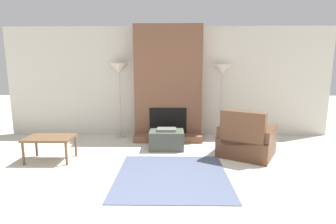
{
  "coord_description": "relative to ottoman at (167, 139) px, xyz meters",
  "views": [
    {
      "loc": [
        0.08,
        -3.05,
        1.69
      ],
      "look_at": [
        0.0,
        2.85,
        0.65
      ],
      "focal_mm": 28.0,
      "sensor_mm": 36.0,
      "label": 1
    }
  ],
  "objects": [
    {
      "name": "wall_back",
      "position": [
        0.02,
        1.15,
        1.1
      ],
      "size": [
        7.77,
        0.06,
        2.6
      ],
      "primitive_type": "cube",
      "color": "beige",
      "rests_on": "ground_plane"
    },
    {
      "name": "ground_plane",
      "position": [
        0.02,
        -2.14,
        -0.2
      ],
      "size": [
        24.0,
        24.0,
        0.0
      ],
      "primitive_type": "plane",
      "color": "beige"
    },
    {
      "name": "area_rug",
      "position": [
        0.11,
        -1.37,
        -0.19
      ],
      "size": [
        1.72,
        1.75,
        0.01
      ],
      "primitive_type": "cube",
      "color": "#4C5670",
      "rests_on": "ground_plane"
    },
    {
      "name": "floor_lamp_right",
      "position": [
        1.26,
        0.89,
        1.33
      ],
      "size": [
        0.42,
        0.42,
        1.72
      ],
      "color": "#ADADB2",
      "rests_on": "ground_plane"
    },
    {
      "name": "ottoman",
      "position": [
        0.0,
        0.0,
        0.0
      ],
      "size": [
        0.7,
        0.48,
        0.43
      ],
      "color": "#474C42",
      "rests_on": "ground_plane"
    },
    {
      "name": "fireplace",
      "position": [
        0.02,
        0.9,
        1.04
      ],
      "size": [
        1.54,
        0.75,
        2.6
      ],
      "color": "brown",
      "rests_on": "ground_plane"
    },
    {
      "name": "side_table",
      "position": [
        -2.08,
        -0.71,
        0.19
      ],
      "size": [
        0.83,
        0.52,
        0.44
      ],
      "color": "brown",
      "rests_on": "ground_plane"
    },
    {
      "name": "armchair",
      "position": [
        1.5,
        -0.43,
        0.07
      ],
      "size": [
        1.25,
        1.23,
        0.9
      ],
      "rotation": [
        0.0,
        0.0,
        2.61
      ],
      "color": "brown",
      "rests_on": "ground_plane"
    },
    {
      "name": "floor_lamp_left",
      "position": [
        -1.11,
        0.89,
        1.36
      ],
      "size": [
        0.42,
        0.42,
        1.75
      ],
      "color": "#ADADB2",
      "rests_on": "ground_plane"
    }
  ]
}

